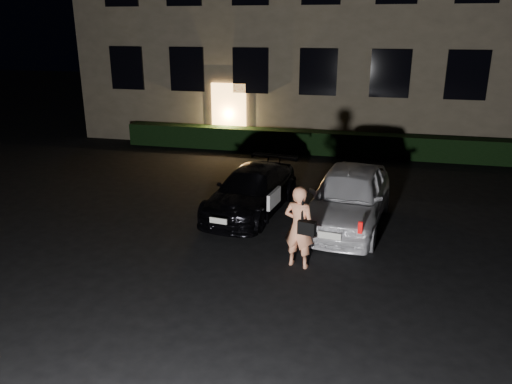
# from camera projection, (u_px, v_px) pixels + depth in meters

# --- Properties ---
(ground) EXTENTS (80.00, 80.00, 0.00)m
(ground) POSITION_uv_depth(u_px,v_px,m) (243.00, 285.00, 9.43)
(ground) COLOR black
(ground) RESTS_ON ground
(hedge) EXTENTS (15.00, 0.70, 0.85)m
(hedge) POSITION_uv_depth(u_px,v_px,m) (314.00, 142.00, 18.97)
(hedge) COLOR black
(hedge) RESTS_ON ground
(sedan) EXTENTS (2.10, 4.13, 1.15)m
(sedan) POSITION_uv_depth(u_px,v_px,m) (252.00, 191.00, 12.95)
(sedan) COLOR black
(sedan) RESTS_ON ground
(hatch) EXTENTS (2.20, 4.43, 1.45)m
(hatch) POSITION_uv_depth(u_px,v_px,m) (348.00, 196.00, 12.06)
(hatch) COLOR white
(hatch) RESTS_ON ground
(man) EXTENTS (0.72, 0.54, 1.71)m
(man) POSITION_uv_depth(u_px,v_px,m) (299.00, 227.00, 9.90)
(man) COLOR #FF9F72
(man) RESTS_ON ground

